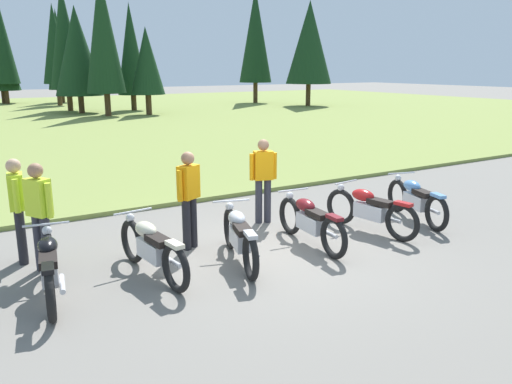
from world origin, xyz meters
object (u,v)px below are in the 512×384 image
rider_with_back_turned (263,176)px  motorcycle_black (49,267)px  motorcycle_sky_blue (416,199)px  rider_checking_bike (18,205)px  rider_in_hivis_vest (40,211)px  motorcycle_silver (239,236)px  motorcycle_cream (152,248)px  motorcycle_maroon (310,221)px  motorcycle_red (370,209)px  rider_near_row_end (189,194)px

rider_with_back_turned → motorcycle_black: bearing=-161.6°
motorcycle_sky_blue → rider_checking_bike: rider_checking_bike is taller
rider_in_hivis_vest → motorcycle_silver: bearing=-24.3°
rider_in_hivis_vest → motorcycle_cream: bearing=-37.2°
motorcycle_maroon → motorcycle_red: size_ratio=1.01×
motorcycle_sky_blue → rider_near_row_end: bearing=169.1°
motorcycle_silver → motorcycle_sky_blue: bearing=2.0°
motorcycle_red → rider_in_hivis_vest: 5.68m
motorcycle_sky_blue → rider_with_back_turned: (-2.69, 1.47, 0.51)m
rider_in_hivis_vest → rider_checking_bike: size_ratio=1.00×
motorcycle_sky_blue → rider_checking_bike: (-7.08, 1.65, 0.51)m
rider_near_row_end → rider_checking_bike: bearing=163.0°
motorcycle_black → rider_with_back_turned: rider_with_back_turned is taller
motorcycle_silver → rider_near_row_end: bearing=111.2°
motorcycle_red → motorcycle_silver: bearing=-178.4°
motorcycle_black → motorcycle_silver: same height
motorcycle_maroon → motorcycle_red: (1.40, 0.01, 0.00)m
motorcycle_black → motorcycle_cream: same height
motorcycle_silver → rider_with_back_turned: size_ratio=1.22×
motorcycle_cream → rider_near_row_end: 1.36m
rider_with_back_turned → motorcycle_silver: bearing=-132.0°
motorcycle_cream → motorcycle_maroon: bearing=-2.8°
motorcycle_red → motorcycle_sky_blue: same height
motorcycle_maroon → rider_checking_bike: size_ratio=1.26×
motorcycle_red → rider_near_row_end: 3.40m
rider_with_back_turned → rider_near_row_end: (-1.85, -0.60, 0.00)m
motorcycle_maroon → rider_near_row_end: 2.13m
motorcycle_maroon → rider_checking_bike: 4.73m
motorcycle_black → motorcycle_maroon: size_ratio=0.99×
motorcycle_cream → motorcycle_red: same height
motorcycle_red → rider_near_row_end: rider_near_row_end is taller
motorcycle_maroon → motorcycle_red: bearing=0.4°
motorcycle_silver → motorcycle_cream: bearing=171.5°
motorcycle_maroon → motorcycle_cream: bearing=177.2°
motorcycle_silver → motorcycle_red: same height
motorcycle_cream → motorcycle_silver: (1.37, -0.20, 0.00)m
motorcycle_black → rider_checking_bike: rider_checking_bike is taller
motorcycle_silver → motorcycle_sky_blue: size_ratio=1.00×
motorcycle_black → motorcycle_maroon: same height
motorcycle_maroon → rider_near_row_end: size_ratio=1.26×
motorcycle_cream → motorcycle_sky_blue: bearing=-0.7°
motorcycle_silver → rider_with_back_turned: (1.45, 1.61, 0.51)m
motorcycle_maroon → motorcycle_red: same height
motorcycle_red → rider_in_hivis_vest: (-5.54, 1.14, 0.51)m
rider_in_hivis_vest → rider_with_back_turned: (4.16, 0.39, 0.00)m
motorcycle_black → motorcycle_sky_blue: size_ratio=1.02×
motorcycle_maroon → rider_in_hivis_vest: (-4.15, 1.15, 0.51)m
rider_in_hivis_vest → rider_checking_bike: bearing=111.8°
motorcycle_black → motorcycle_cream: (1.42, -0.00, 0.00)m
motorcycle_silver → rider_in_hivis_vest: size_ratio=1.22×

